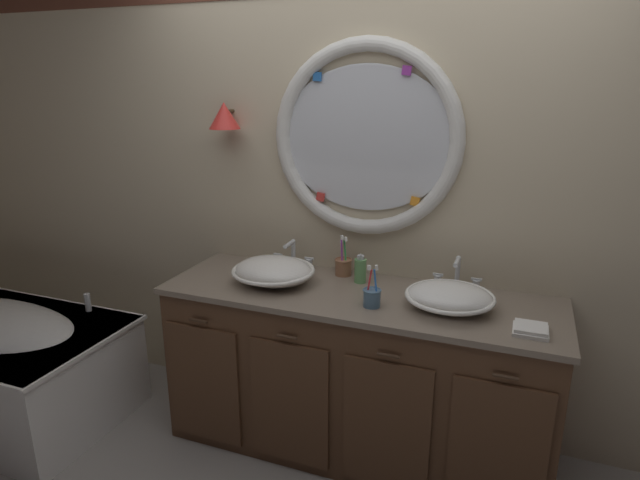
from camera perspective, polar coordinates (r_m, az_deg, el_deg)
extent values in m
plane|color=gray|center=(2.91, 1.32, -23.51)|extent=(14.00, 14.00, 0.00)
cube|color=beige|center=(2.84, 5.54, 4.90)|extent=(6.40, 0.08, 2.60)
ellipsoid|color=silver|center=(2.75, 4.89, 10.67)|extent=(0.91, 0.02, 0.73)
torus|color=silver|center=(2.75, 4.86, 10.66)|extent=(0.99, 0.08, 0.99)
cube|color=#2866B7|center=(2.65, 14.38, 9.29)|extent=(0.04, 0.01, 0.04)
cube|color=purple|center=(2.68, 9.25, 17.44)|extent=(0.05, 0.01, 0.05)
cube|color=#2866B7|center=(2.81, -0.29, 17.06)|extent=(0.05, 0.01, 0.05)
cube|color=orange|center=(2.90, -4.04, 11.00)|extent=(0.04, 0.01, 0.04)
cube|color=red|center=(2.86, 0.07, 4.63)|extent=(0.05, 0.01, 0.05)
cube|color=orange|center=(2.73, 10.10, 4.09)|extent=(0.05, 0.01, 0.05)
cylinder|color=#4C3823|center=(3.02, -9.71, 13.40)|extent=(0.02, 0.09, 0.02)
cone|color=red|center=(2.98, -10.19, 12.94)|extent=(0.17, 0.17, 0.14)
cube|color=brown|center=(2.85, 3.87, -14.08)|extent=(1.91, 0.60, 0.84)
cube|color=gray|center=(2.65, 4.06, -5.94)|extent=(1.95, 0.64, 0.03)
cube|color=gray|center=(2.94, 5.71, -5.23)|extent=(1.91, 0.02, 0.11)
cube|color=brown|center=(2.90, -12.24, -14.84)|extent=(0.40, 0.02, 0.64)
cylinder|color=#422D1E|center=(2.72, -12.86, -8.42)|extent=(0.10, 0.01, 0.01)
cube|color=brown|center=(2.70, -3.29, -17.08)|extent=(0.40, 0.02, 0.64)
cylinder|color=#422D1E|center=(2.50, -3.54, -10.30)|extent=(0.10, 0.01, 0.01)
cube|color=brown|center=(2.57, 7.06, -19.12)|extent=(0.40, 0.02, 0.64)
cylinder|color=#422D1E|center=(2.37, 7.31, -12.14)|extent=(0.10, 0.01, 0.01)
cube|color=brown|center=(2.53, 18.36, -20.66)|extent=(0.40, 0.02, 0.64)
cylinder|color=#422D1E|center=(2.32, 19.18, -13.65)|extent=(0.10, 0.01, 0.01)
cylinder|color=silver|center=(3.50, -23.55, -6.11)|extent=(0.04, 0.04, 0.11)
ellipsoid|color=white|center=(2.75, -5.00, -3.30)|extent=(0.41, 0.34, 0.13)
torus|color=white|center=(2.75, -5.01, -3.24)|extent=(0.43, 0.43, 0.02)
cylinder|color=silver|center=(2.75, -5.01, -3.24)|extent=(0.03, 0.03, 0.01)
ellipsoid|color=white|center=(2.51, 13.68, -5.90)|extent=(0.39, 0.30, 0.12)
torus|color=white|center=(2.51, 13.68, -5.84)|extent=(0.41, 0.41, 0.02)
cylinder|color=silver|center=(2.51, 13.68, -5.84)|extent=(0.03, 0.03, 0.01)
cylinder|color=silver|center=(2.98, -2.84, -2.76)|extent=(0.05, 0.05, 0.02)
cylinder|color=silver|center=(2.96, -2.86, -1.37)|extent=(0.02, 0.02, 0.13)
sphere|color=silver|center=(2.94, -2.88, -0.15)|extent=(0.03, 0.03, 0.03)
cylinder|color=silver|center=(2.89, -3.32, -0.44)|extent=(0.02, 0.11, 0.02)
cylinder|color=silver|center=(3.01, -4.49, -2.18)|extent=(0.04, 0.04, 0.06)
cylinder|color=silver|center=(2.94, -1.16, -2.61)|extent=(0.04, 0.04, 0.06)
cube|color=silver|center=(3.00, -4.51, -1.56)|extent=(0.05, 0.01, 0.01)
cube|color=silver|center=(2.93, -1.16, -1.99)|extent=(0.05, 0.01, 0.01)
cylinder|color=silver|center=(2.77, 14.34, -4.89)|extent=(0.05, 0.05, 0.02)
cylinder|color=silver|center=(2.74, 14.46, -3.31)|extent=(0.02, 0.02, 0.14)
sphere|color=silver|center=(2.72, 14.57, -1.90)|extent=(0.03, 0.03, 0.03)
cylinder|color=silver|center=(2.66, 14.42, -2.28)|extent=(0.02, 0.12, 0.02)
cylinder|color=silver|center=(2.77, 12.44, -4.29)|extent=(0.04, 0.04, 0.06)
cylinder|color=silver|center=(2.75, 16.31, -4.72)|extent=(0.04, 0.04, 0.06)
cube|color=silver|center=(2.76, 12.49, -3.63)|extent=(0.05, 0.01, 0.01)
cube|color=silver|center=(2.74, 16.37, -4.06)|extent=(0.05, 0.01, 0.01)
cylinder|color=#996647|center=(2.86, 2.51, -2.93)|extent=(0.09, 0.09, 0.09)
torus|color=#996647|center=(2.85, 2.52, -2.13)|extent=(0.10, 0.10, 0.01)
cylinder|color=green|center=(2.84, 2.74, -1.84)|extent=(0.04, 0.04, 0.18)
cube|color=white|center=(2.81, 2.77, 0.10)|extent=(0.02, 0.02, 0.03)
cylinder|color=#E0383D|center=(2.86, 2.35, -1.88)|extent=(0.01, 0.03, 0.16)
cube|color=white|center=(2.83, 2.38, -0.12)|extent=(0.02, 0.02, 0.03)
cylinder|color=purple|center=(2.83, 2.36, -1.78)|extent=(0.02, 0.02, 0.19)
cube|color=white|center=(2.80, 2.39, 0.26)|extent=(0.02, 0.02, 0.02)
cylinder|color=slate|center=(2.48, 5.56, -6.21)|extent=(0.08, 0.08, 0.08)
torus|color=slate|center=(2.47, 5.58, -5.35)|extent=(0.09, 0.09, 0.01)
cylinder|color=blue|center=(2.45, 6.00, -5.08)|extent=(0.03, 0.02, 0.17)
cube|color=white|center=(2.42, 6.07, -2.95)|extent=(0.02, 0.02, 0.02)
cylinder|color=#E0383D|center=(2.47, 5.20, -5.00)|extent=(0.03, 0.03, 0.16)
cube|color=white|center=(2.43, 5.26, -2.96)|extent=(0.02, 0.03, 0.03)
cylinder|color=#6BAD66|center=(2.76, 4.32, -3.29)|extent=(0.06, 0.06, 0.13)
cylinder|color=silver|center=(2.73, 4.35, -1.86)|extent=(0.04, 0.04, 0.02)
cylinder|color=silver|center=(2.71, 4.25, -1.70)|extent=(0.01, 0.04, 0.01)
cube|color=white|center=(2.41, 21.56, -9.03)|extent=(0.14, 0.13, 0.02)
cube|color=white|center=(2.40, 21.60, -8.69)|extent=(0.13, 0.12, 0.02)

